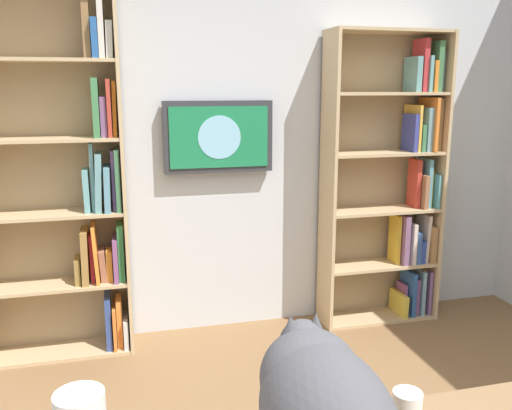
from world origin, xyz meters
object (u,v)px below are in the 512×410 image
at_px(cat, 322,407).
at_px(coffee_mug, 407,408).
at_px(wall_mounted_tv, 218,137).
at_px(bookshelf_right, 69,182).
at_px(bookshelf_left, 396,185).

height_order(cat, coffee_mug, cat).
xyz_separation_m(wall_mounted_tv, cat, (0.20, 2.40, -0.41)).
bearing_deg(coffee_mug, cat, 21.85).
bearing_deg(bookshelf_right, cat, 107.33).
distance_m(wall_mounted_tv, coffee_mug, 2.34).
bearing_deg(wall_mounted_tv, bookshelf_right, 5.12).
relative_size(bookshelf_right, coffee_mug, 23.37).
relative_size(bookshelf_right, wall_mounted_tv, 3.17).
bearing_deg(wall_mounted_tv, cat, 85.12).
xyz_separation_m(wall_mounted_tv, coffee_mug, (-0.09, 2.28, -0.53)).
height_order(bookshelf_left, bookshelf_right, bookshelf_right).
relative_size(wall_mounted_tv, coffee_mug, 7.37).
xyz_separation_m(bookshelf_right, coffee_mug, (-1.01, 2.20, -0.29)).
xyz_separation_m(bookshelf_left, coffee_mug, (1.15, 2.19, -0.17)).
bearing_deg(coffee_mug, bookshelf_right, -65.21).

